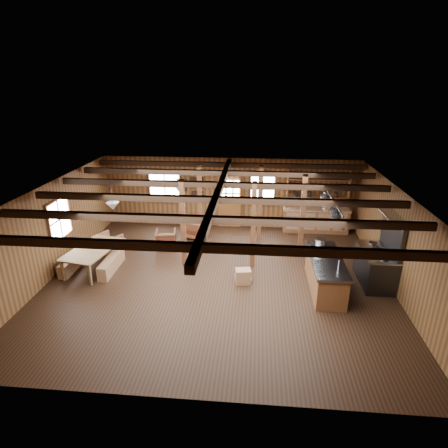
{
  "coord_description": "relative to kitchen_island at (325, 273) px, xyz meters",
  "views": [
    {
      "loc": [
        1.05,
        -9.78,
        5.6
      ],
      "look_at": [
        0.08,
        1.1,
        1.39
      ],
      "focal_mm": 30.0,
      "sensor_mm": 36.0,
      "label": 1
    }
  ],
  "objects": [
    {
      "name": "kitchen_island",
      "position": [
        0.0,
        0.0,
        0.0
      ],
      "size": [
        0.89,
        2.5,
        1.2
      ],
      "rotation": [
        0.0,
        0.0,
        0.01
      ],
      "color": "brown",
      "rests_on": "floor"
    },
    {
      "name": "dining_table",
      "position": [
        -6.98,
        0.53,
        -0.12
      ],
      "size": [
        1.49,
        2.21,
        0.72
      ],
      "primitive_type": "imported",
      "rotation": [
        0.0,
        0.0,
        1.38
      ],
      "color": "brown",
      "rests_on": "floor"
    },
    {
      "name": "window_back_right",
      "position": [
        -1.78,
        4.63,
        1.12
      ],
      "size": [
        1.02,
        0.06,
        1.32
      ],
      "color": "white",
      "rests_on": "wall_back"
    },
    {
      "name": "armchair_c",
      "position": [
        -7.02,
        1.72,
        -0.13
      ],
      "size": [
        1.01,
        1.02,
        0.7
      ],
      "primitive_type": "imported",
      "rotation": [
        0.0,
        0.0,
        2.69
      ],
      "color": "#956044",
      "rests_on": "floor"
    },
    {
      "name": "commercial_range",
      "position": [
        1.56,
        0.47,
        0.2
      ],
      "size": [
        0.89,
        1.73,
        2.13
      ],
      "color": "#2E2E31",
      "rests_on": "floor"
    },
    {
      "name": "armchair_a",
      "position": [
        -5.17,
        2.35,
        -0.15
      ],
      "size": [
        0.81,
        0.82,
        0.65
      ],
      "primitive_type": "imported",
      "rotation": [
        0.0,
        0.0,
        3.32
      ],
      "color": "#5A2D1B",
      "rests_on": "floor"
    },
    {
      "name": "armchair_b",
      "position": [
        -4.25,
        3.36,
        -0.12
      ],
      "size": [
        0.99,
        1.0,
        0.71
      ],
      "primitive_type": "imported",
      "rotation": [
        0.0,
        0.0,
        2.79
      ],
      "color": "brown",
      "rests_on": "floor"
    },
    {
      "name": "bench_aisle",
      "position": [
        -6.48,
        0.53,
        -0.26
      ],
      "size": [
        0.3,
        1.6,
        0.44
      ],
      "primitive_type": "cube",
      "color": "olive",
      "rests_on": "floor"
    },
    {
      "name": "step_stool",
      "position": [
        -2.33,
        0.08,
        -0.26
      ],
      "size": [
        0.54,
        0.43,
        0.44
      ],
      "primitive_type": "cube",
      "rotation": [
        0.0,
        0.0,
        0.16
      ],
      "color": "olive",
      "rests_on": "floor"
    },
    {
      "name": "room",
      "position": [
        -3.08,
        0.17,
        0.92
      ],
      "size": [
        10.04,
        9.04,
        2.84
      ],
      "color": "black",
      "rests_on": "ground"
    },
    {
      "name": "counter_pot",
      "position": [
        -0.04,
        0.96,
        0.55
      ],
      "size": [
        0.29,
        0.29,
        0.17
      ],
      "primitive_type": "cylinder",
      "color": "#B0B2B7",
      "rests_on": "kitchen_island"
    },
    {
      "name": "bench_wall",
      "position": [
        -7.73,
        0.53,
        -0.27
      ],
      "size": [
        0.28,
        1.51,
        0.42
      ],
      "primitive_type": "cube",
      "color": "olive",
      "rests_on": "floor"
    },
    {
      "name": "window_left",
      "position": [
        -8.04,
        0.67,
        1.12
      ],
      "size": [
        0.14,
        1.24,
        1.32
      ],
      "color": "white",
      "rests_on": "wall_back"
    },
    {
      "name": "timber_posts",
      "position": [
        -2.56,
        2.25,
        0.92
      ],
      "size": [
        3.95,
        2.35,
        2.8
      ],
      "color": "#4B2715",
      "rests_on": "floor"
    },
    {
      "name": "pot_rack",
      "position": [
        0.05,
        0.38,
        1.82
      ],
      "size": [
        0.4,
        3.0,
        0.42
      ],
      "color": "#2E2E31",
      "rests_on": "ceiling"
    },
    {
      "name": "back_door",
      "position": [
        -3.08,
        4.62,
        0.4
      ],
      "size": [
        1.02,
        0.08,
        2.15
      ],
      "color": "brown",
      "rests_on": "floor"
    },
    {
      "name": "back_counter",
      "position": [
        0.32,
        4.37,
        0.12
      ],
      "size": [
        2.55,
        0.6,
        2.45
      ],
      "color": "brown",
      "rests_on": "floor"
    },
    {
      "name": "bowl",
      "position": [
        -0.23,
        0.15,
        0.49
      ],
      "size": [
        0.28,
        0.28,
        0.06
      ],
      "primitive_type": "imported",
      "rotation": [
        0.0,
        0.0,
        -0.2
      ],
      "color": "silver",
      "rests_on": "kitchen_island"
    },
    {
      "name": "ceiling_joists",
      "position": [
        -3.08,
        0.35,
        2.2
      ],
      "size": [
        9.8,
        8.82,
        0.18
      ],
      "color": "black",
      "rests_on": "ceiling"
    },
    {
      "name": "window_back_left",
      "position": [
        -5.68,
        4.63,
        1.12
      ],
      "size": [
        1.32,
        0.06,
        1.32
      ],
      "color": "white",
      "rests_on": "wall_back"
    },
    {
      "name": "notice_boards",
      "position": [
        -4.58,
        4.62,
        1.16
      ],
      "size": [
        1.08,
        0.03,
        0.9
      ],
      "color": "beige",
      "rests_on": "wall_back"
    },
    {
      "name": "pendant_lamps",
      "position": [
        -5.33,
        1.17,
        1.77
      ],
      "size": [
        1.86,
        2.36,
        0.66
      ],
      "color": "#2E2E31",
      "rests_on": "ceiling"
    }
  ]
}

